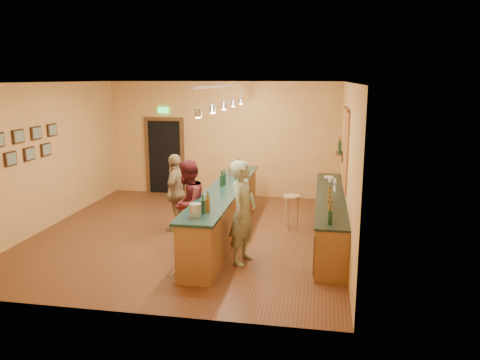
% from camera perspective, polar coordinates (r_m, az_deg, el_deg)
% --- Properties ---
extents(floor, '(7.00, 7.00, 0.00)m').
position_cam_1_polar(floor, '(10.20, -6.19, -6.54)').
color(floor, '#5B2B1A').
rests_on(floor, ground).
extents(ceiling, '(6.50, 7.00, 0.02)m').
position_cam_1_polar(ceiling, '(9.66, -6.64, 11.73)').
color(ceiling, silver).
rests_on(ceiling, wall_back).
extents(wall_back, '(6.50, 0.02, 3.20)m').
position_cam_1_polar(wall_back, '(13.16, -2.13, 4.96)').
color(wall_back, tan).
rests_on(wall_back, floor).
extents(wall_front, '(6.50, 0.02, 3.20)m').
position_cam_1_polar(wall_front, '(6.60, -14.94, -2.91)').
color(wall_front, tan).
rests_on(wall_front, floor).
extents(wall_left, '(0.02, 7.00, 3.20)m').
position_cam_1_polar(wall_left, '(11.16, -22.66, 2.68)').
color(wall_left, tan).
rests_on(wall_left, floor).
extents(wall_right, '(0.02, 7.00, 3.20)m').
position_cam_1_polar(wall_right, '(9.43, 12.92, 1.71)').
color(wall_right, tan).
rests_on(wall_right, floor).
extents(doorway, '(1.15, 0.09, 2.48)m').
position_cam_1_polar(doorway, '(13.66, -9.13, 3.08)').
color(doorway, black).
rests_on(doorway, wall_back).
extents(tapestry, '(0.03, 1.40, 1.60)m').
position_cam_1_polar(tapestry, '(9.78, 12.77, 3.58)').
color(tapestry, '#9F361F').
rests_on(tapestry, wall_right).
extents(bottle_shelf, '(0.17, 0.55, 0.54)m').
position_cam_1_polar(bottle_shelf, '(11.29, 12.09, 3.80)').
color(bottle_shelf, '#523818').
rests_on(bottle_shelf, wall_right).
extents(picture_grid, '(0.06, 2.20, 0.70)m').
position_cam_1_polar(picture_grid, '(10.47, -24.81, 3.86)').
color(picture_grid, '#382111').
rests_on(picture_grid, wall_left).
extents(back_counter, '(0.60, 4.55, 1.27)m').
position_cam_1_polar(back_counter, '(9.85, 10.93, -4.42)').
color(back_counter, brown).
rests_on(back_counter, floor).
extents(tasting_bar, '(0.73, 5.10, 1.38)m').
position_cam_1_polar(tasting_bar, '(9.84, -1.89, -3.49)').
color(tasting_bar, brown).
rests_on(tasting_bar, floor).
extents(pendant_track, '(0.11, 4.60, 0.50)m').
position_cam_1_polar(pendant_track, '(9.47, -1.98, 10.48)').
color(pendant_track, silver).
rests_on(pendant_track, ceiling).
extents(bartender, '(0.60, 0.77, 1.88)m').
position_cam_1_polar(bartender, '(8.36, 0.36, -3.97)').
color(bartender, gray).
rests_on(bartender, floor).
extents(customer_a, '(0.79, 0.95, 1.77)m').
position_cam_1_polar(customer_a, '(9.11, -6.37, -3.04)').
color(customer_a, '#59191E').
rests_on(customer_a, floor).
extents(customer_b, '(0.47, 1.02, 1.70)m').
position_cam_1_polar(customer_b, '(10.30, -7.78, -1.48)').
color(customer_b, '#997A51').
rests_on(customer_b, floor).
extents(bar_stool, '(0.37, 0.37, 0.77)m').
position_cam_1_polar(bar_stool, '(10.33, 6.27, -2.67)').
color(bar_stool, olive).
rests_on(bar_stool, floor).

